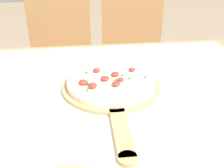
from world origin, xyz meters
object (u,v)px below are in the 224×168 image
(chair_left, at_px, (61,63))
(chair_right, at_px, (132,60))
(pizza_peel, at_px, (112,90))
(pizza, at_px, (111,81))

(chair_left, relative_size, chair_right, 1.00)
(pizza_peel, xyz_separation_m, pizza, (-0.00, 0.03, 0.02))
(pizza, relative_size, chair_right, 0.33)
(chair_right, bearing_deg, pizza_peel, -101.46)
(pizza_peel, height_order, chair_right, chair_right)
(pizza_peel, bearing_deg, chair_left, 105.60)
(pizza, xyz_separation_m, chair_right, (0.23, 0.79, -0.28))
(pizza, relative_size, chair_left, 0.33)
(pizza_peel, bearing_deg, chair_right, 74.51)
(pizza_peel, relative_size, pizza, 1.81)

